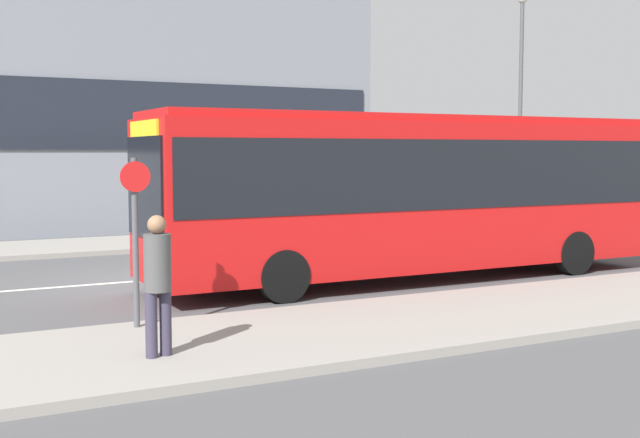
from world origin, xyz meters
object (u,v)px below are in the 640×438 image
Objects in this scene: parked_car_0 at (504,217)px; bus_stop_sign at (135,228)px; parked_car_1 at (626,211)px; pedestrian_near_stop at (158,276)px; street_lamp at (521,87)px; city_bus at (413,186)px.

bus_stop_sign is at bearing -149.10° from parked_car_0.
bus_stop_sign reaches higher than parked_car_1.
parked_car_0 is 5.37m from parked_car_1.
pedestrian_near_stop is 0.22× the size of street_lamp.
street_lamp is at bearing 144.85° from parked_car_1.
bus_stop_sign is 0.31× the size of street_lamp.
parked_car_1 is 21.22m from bus_stop_sign.
city_bus is 4.60× the size of bus_stop_sign.
bus_stop_sign is (-19.50, -8.31, 0.95)m from parked_car_1.
street_lamp is at bearing 39.90° from parked_car_0.
bus_stop_sign reaches higher than pedestrian_near_stop.
city_bus is 7.98m from pedestrian_near_stop.
pedestrian_near_stop is (-6.71, -4.25, -0.82)m from city_bus.
city_bus is 6.96m from bus_stop_sign.
parked_car_0 is 5.33m from street_lamp.
pedestrian_near_stop is at bearing -96.41° from bus_stop_sign.
pedestrian_near_stop is (-19.70, -10.11, 0.51)m from parked_car_1.
parked_car_1 is at bearing 23.05° from city_bus.
street_lamp is (-3.01, 2.12, 4.33)m from parked_car_1.
parked_car_0 is 17.63m from pedestrian_near_stop.
pedestrian_near_stop is 1.86m from bus_stop_sign.
pedestrian_near_stop is (-14.33, -10.25, 0.54)m from parked_car_0.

